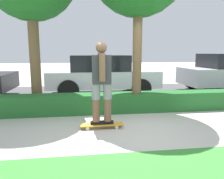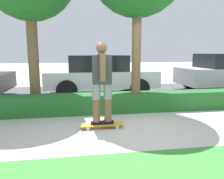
% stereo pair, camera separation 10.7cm
% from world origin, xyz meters
% --- Properties ---
extents(ground_plane, '(60.00, 60.00, 0.00)m').
position_xyz_m(ground_plane, '(0.00, 0.00, 0.00)').
color(ground_plane, '#BCB7AD').
extents(street_asphalt, '(18.40, 5.00, 0.01)m').
position_xyz_m(street_asphalt, '(0.00, 4.20, 0.00)').
color(street_asphalt, '#474749').
rests_on(street_asphalt, ground_plane).
extents(hedge_row, '(18.40, 0.60, 0.54)m').
position_xyz_m(hedge_row, '(0.00, 1.60, 0.27)').
color(hedge_row, '#236028').
rests_on(hedge_row, ground_plane).
extents(skateboard, '(0.96, 0.24, 0.10)m').
position_xyz_m(skateboard, '(-0.45, 0.29, 0.08)').
color(skateboard, gold).
rests_on(skateboard, ground_plane).
extents(skater_person, '(0.52, 0.47, 1.81)m').
position_xyz_m(skater_person, '(-0.45, 0.29, 1.07)').
color(skater_person, black).
rests_on(skater_person, skateboard).
extents(parked_car_middle, '(4.22, 2.03, 1.57)m').
position_xyz_m(parked_car_middle, '(-0.08, 4.15, 0.83)').
color(parked_car_middle, silver).
rests_on(parked_car_middle, ground_plane).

